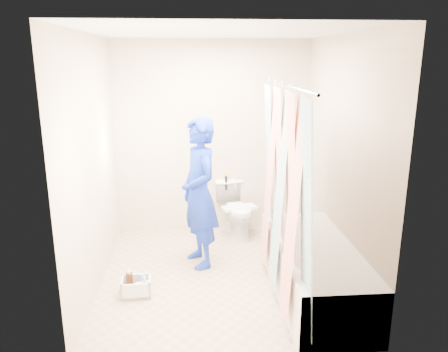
{
  "coord_description": "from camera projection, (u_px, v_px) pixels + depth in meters",
  "views": [
    {
      "loc": [
        -0.29,
        -4.07,
        2.18
      ],
      "look_at": [
        0.06,
        0.26,
        1.0
      ],
      "focal_mm": 35.0,
      "sensor_mm": 36.0,
      "label": 1
    }
  ],
  "objects": [
    {
      "name": "curtain_rod",
      "position": [
        286.0,
        86.0,
        3.62
      ],
      "size": [
        0.02,
        1.9,
        0.02
      ],
      "primitive_type": "cylinder",
      "rotation": [
        1.57,
        0.0,
        0.0
      ],
      "color": "silver",
      "rests_on": "wall_back"
    },
    {
      "name": "bathtub",
      "position": [
        314.0,
        268.0,
        4.09
      ],
      "size": [
        0.7,
        1.75,
        0.5
      ],
      "color": "white",
      "rests_on": "ground"
    },
    {
      "name": "wall_front",
      "position": [
        234.0,
        208.0,
        2.94
      ],
      "size": [
        2.4,
        0.02,
        2.4
      ],
      "primitive_type": "cube",
      "color": "#C6B398",
      "rests_on": "ground"
    },
    {
      "name": "tank_lid",
      "position": [
        239.0,
        208.0,
        5.36
      ],
      "size": [
        0.44,
        0.28,
        0.03
      ],
      "primitive_type": "cube",
      "rotation": [
        0.0,
        0.0,
        0.26
      ],
      "color": "white",
      "rests_on": "toilet"
    },
    {
      "name": "tank_internals",
      "position": [
        229.0,
        181.0,
        5.54
      ],
      "size": [
        0.16,
        0.07,
        0.22
      ],
      "color": "black",
      "rests_on": "toilet"
    },
    {
      "name": "wall_right",
      "position": [
        342.0,
        161.0,
        4.28
      ],
      "size": [
        0.02,
        2.6,
        2.4
      ],
      "primitive_type": "cube",
      "color": "#C6B398",
      "rests_on": "ground"
    },
    {
      "name": "floor",
      "position": [
        220.0,
        276.0,
        4.5
      ],
      "size": [
        2.6,
        2.6,
        0.0
      ],
      "primitive_type": "plane",
      "color": "tan",
      "rests_on": "ground"
    },
    {
      "name": "cleaning_caddy",
      "position": [
        137.0,
        287.0,
        4.13
      ],
      "size": [
        0.28,
        0.23,
        0.21
      ],
      "rotation": [
        0.0,
        0.0,
        0.05
      ],
      "color": "white",
      "rests_on": "ground"
    },
    {
      "name": "wall_left",
      "position": [
        93.0,
        165.0,
        4.1
      ],
      "size": [
        0.02,
        2.6,
        2.4
      ],
      "primitive_type": "cube",
      "color": "#C6B398",
      "rests_on": "ground"
    },
    {
      "name": "plumber",
      "position": [
        199.0,
        193.0,
        4.58
      ],
      "size": [
        0.56,
        0.68,
        1.6
      ],
      "primitive_type": "imported",
      "rotation": [
        0.0,
        0.0,
        -1.23
      ],
      "color": "#1028A7",
      "rests_on": "ground"
    },
    {
      "name": "shower_curtain",
      "position": [
        282.0,
        193.0,
        3.87
      ],
      "size": [
        0.06,
        1.75,
        1.8
      ],
      "primitive_type": "cube",
      "color": "white",
      "rests_on": "curtain_rod"
    },
    {
      "name": "ceiling",
      "position": [
        220.0,
        32.0,
        3.88
      ],
      "size": [
        2.4,
        2.6,
        0.02
      ],
      "primitive_type": "cube",
      "color": "silver",
      "rests_on": "wall_back"
    },
    {
      "name": "wall_back",
      "position": [
        213.0,
        139.0,
        5.44
      ],
      "size": [
        2.4,
        0.02,
        2.4
      ],
      "primitive_type": "cube",
      "color": "#C6B398",
      "rests_on": "ground"
    },
    {
      "name": "toilet",
      "position": [
        236.0,
        209.0,
        5.48
      ],
      "size": [
        0.53,
        0.73,
        0.67
      ],
      "primitive_type": "imported",
      "rotation": [
        0.0,
        0.0,
        0.26
      ],
      "color": "silver",
      "rests_on": "ground"
    }
  ]
}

